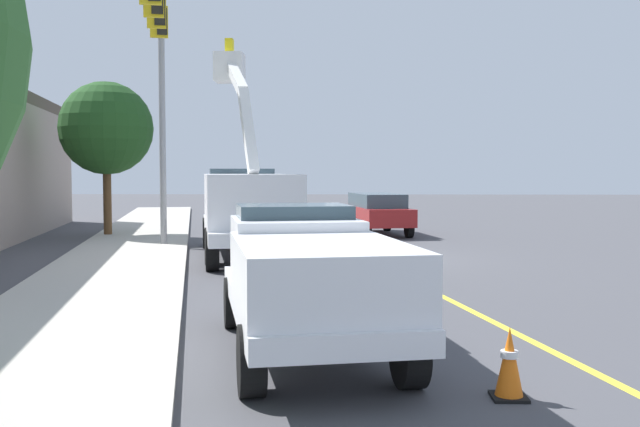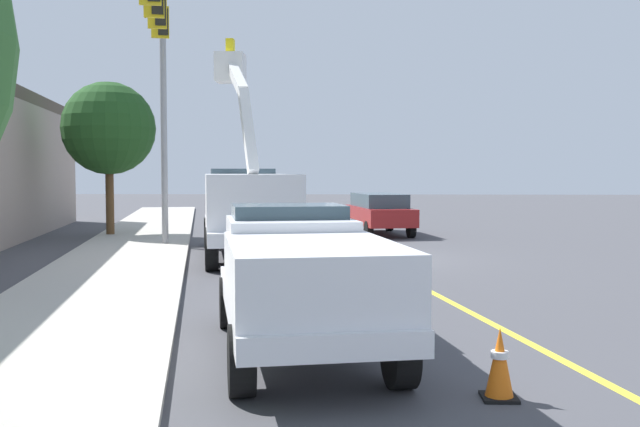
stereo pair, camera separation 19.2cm
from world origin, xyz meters
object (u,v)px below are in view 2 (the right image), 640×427
at_px(utility_bucket_truck, 247,204).
at_px(traffic_signal_mast, 160,52).
at_px(service_pickup_truck, 301,276).
at_px(traffic_cone_mid_rear, 295,232).
at_px(passing_minivan, 379,211).
at_px(traffic_cone_mid_front, 336,262).
at_px(traffic_cone_leading, 500,364).

relative_size(utility_bucket_truck, traffic_signal_mast, 0.96).
bearing_deg(service_pickup_truck, traffic_signal_mast, 23.17).
xyz_separation_m(utility_bucket_truck, traffic_cone_mid_rear, (4.67, -1.10, -1.24)).
xyz_separation_m(passing_minivan, traffic_cone_mid_front, (-12.28, 1.58, -0.56)).
distance_m(traffic_cone_leading, traffic_cone_mid_front, 9.26).
xyz_separation_m(service_pickup_truck, traffic_cone_mid_rear, (16.16, 1.30, -0.75)).
bearing_deg(passing_minivan, service_pickup_truck, 174.18).
distance_m(passing_minivan, traffic_signal_mast, 11.52).
bearing_deg(traffic_cone_leading, traffic_cone_mid_rear, 11.52).
distance_m(service_pickup_truck, passing_minivan, 19.48).
bearing_deg(utility_bucket_truck, traffic_cone_leading, -160.38).
bearing_deg(passing_minivan, utility_bucket_truck, 150.98).
xyz_separation_m(utility_bucket_truck, traffic_cone_leading, (-13.44, -4.79, -1.19)).
relative_size(utility_bucket_truck, traffic_cone_mid_front, 10.30).
height_order(traffic_cone_mid_rear, traffic_signal_mast, traffic_signal_mast).
height_order(service_pickup_truck, traffic_cone_mid_rear, service_pickup_truck).
bearing_deg(traffic_cone_leading, service_pickup_truck, 50.88).
xyz_separation_m(traffic_cone_leading, traffic_cone_mid_rear, (18.11, 3.69, -0.04)).
xyz_separation_m(utility_bucket_truck, service_pickup_truck, (-11.50, -2.40, -0.48)).
bearing_deg(traffic_signal_mast, traffic_cone_mid_rear, -43.21).
relative_size(utility_bucket_truck, traffic_cone_mid_rear, 11.50).
xyz_separation_m(service_pickup_truck, traffic_signal_mast, (12.05, 5.16, 5.17)).
bearing_deg(traffic_cone_mid_rear, traffic_signal_mast, 136.79).
distance_m(utility_bucket_truck, service_pickup_truck, 11.75).
height_order(passing_minivan, traffic_signal_mast, traffic_signal_mast).
relative_size(passing_minivan, traffic_cone_leading, 6.12).
relative_size(service_pickup_truck, passing_minivan, 1.16).
bearing_deg(utility_bucket_truck, service_pickup_truck, -168.22).
bearing_deg(utility_bucket_truck, traffic_cone_mid_rear, -13.27).
height_order(passing_minivan, traffic_cone_leading, passing_minivan).
bearing_deg(traffic_signal_mast, traffic_cone_leading, -151.65).
height_order(traffic_cone_mid_front, traffic_cone_mid_rear, traffic_cone_mid_front).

